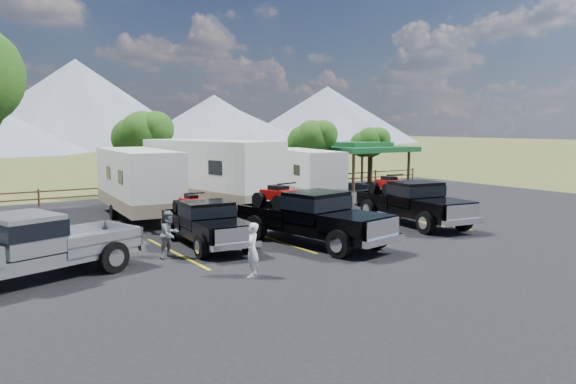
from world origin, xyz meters
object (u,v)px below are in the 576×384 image
person_a (252,250)px  person_b (170,234)px  rig_left (205,222)px  trailer_left (138,183)px  rig_right (412,201)px  trailer_right (303,175)px  rig_center (311,216)px  trailer_center (211,174)px  pickup_silver (29,246)px  pavilion (358,148)px

person_a → person_b: 3.74m
rig_left → trailer_left: bearing=94.7°
rig_right → trailer_right: bearing=96.9°
rig_center → trailer_left: trailer_left is taller
trailer_left → trailer_right: size_ratio=1.08×
trailer_center → person_a: (-4.37, -12.04, -1.10)m
rig_center → trailer_right: 11.51m
pickup_silver → person_a: pickup_silver is taller
rig_center → trailer_center: 9.25m
rig_center → pavilion: bearing=33.9°
rig_center → pickup_silver: rig_center is taller
person_b → rig_right: bearing=-22.5°
pavilion → person_a: (-18.28, -17.09, -1.96)m
rig_center → rig_right: rig_center is taller
rig_center → trailer_left: (-3.49, 9.06, 0.64)m
rig_left → trailer_left: (-0.08, 7.23, 0.81)m
trailer_left → pickup_silver: (-6.02, -8.93, -0.69)m
pavilion → person_b: (-19.39, -13.52, -1.97)m
trailer_center → trailer_right: trailer_center is taller
trailer_right → person_b: (-11.43, -8.91, -0.78)m
person_a → trailer_left: bearing=-137.3°
trailer_left → trailer_center: (3.79, 0.15, 0.20)m
pickup_silver → pavilion: bearing=102.6°
rig_center → rig_right: 6.26m
trailer_right → rig_center: bearing=-111.9°
pavilion → trailer_left: trailer_left is taller
pavilion → rig_right: (-8.03, -13.25, -1.73)m
pavilion → person_a: 25.10m
pavilion → trailer_center: 14.83m
rig_right → person_a: rig_right is taller
pavilion → pickup_silver: bearing=-149.2°
rig_left → trailer_left: 7.28m
trailer_center → rig_center: bearing=-104.2°
rig_left → rig_center: 3.87m
rig_left → pickup_silver: (-6.10, -1.70, 0.12)m
person_a → pavilion: bearing=178.6°
rig_left → rig_center: (3.41, -1.83, 0.17)m
trailer_center → person_a: trailer_center is taller
pavilion → rig_left: bearing=-144.8°
pavilion → rig_center: 20.21m
pavilion → trailer_left: (-17.70, -5.20, -1.06)m
trailer_left → trailer_center: bearing=6.7°
trailer_left → person_a: (-0.58, -11.89, -0.90)m
rig_left → trailer_right: bearing=43.1°
trailer_right → pickup_silver: trailer_right is taller
rig_center → rig_right: bearing=-1.8°
trailer_left → rig_right: bearing=-35.3°
rig_right → trailer_left: bearing=147.6°
pavilion → trailer_right: (-7.96, -4.61, -1.19)m
rig_right → trailer_left: (-9.67, 8.04, 0.67)m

